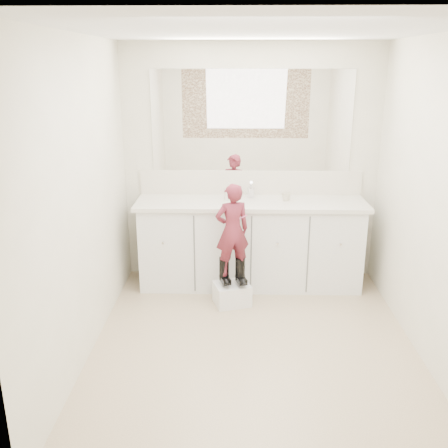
{
  "coord_description": "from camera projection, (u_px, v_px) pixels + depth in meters",
  "views": [
    {
      "loc": [
        -0.16,
        -3.55,
        2.19
      ],
      "look_at": [
        -0.26,
        0.84,
        0.77
      ],
      "focal_mm": 40.0,
      "sensor_mm": 36.0,
      "label": 1
    }
  ],
  "objects": [
    {
      "name": "ceiling",
      "position": [
        260.0,
        30.0,
        3.31
      ],
      "size": [
        3.0,
        3.0,
        0.0
      ],
      "primitive_type": "plane",
      "rotation": [
        3.14,
        0.0,
        0.0
      ],
      "color": "white",
      "rests_on": "wall_back"
    },
    {
      "name": "faucet",
      "position": [
        251.0,
        192.0,
        5.07
      ],
      "size": [
        0.08,
        0.08,
        0.1
      ],
      "primitive_type": "cylinder",
      "color": "silver",
      "rests_on": "countertop"
    },
    {
      "name": "backsplash",
      "position": [
        251.0,
        183.0,
        5.15
      ],
      "size": [
        2.28,
        0.03,
        0.25
      ],
      "primitive_type": "cube",
      "color": "beige",
      "rests_on": "countertop"
    },
    {
      "name": "wall_right",
      "position": [
        434.0,
        205.0,
        3.65
      ],
      "size": [
        0.0,
        3.0,
        3.0
      ],
      "primitive_type": "plane",
      "rotation": [
        1.57,
        0.0,
        -1.57
      ],
      "color": "beige",
      "rests_on": "floor"
    },
    {
      "name": "boot_right",
      "position": [
        240.0,
        271.0,
        4.66
      ],
      "size": [
        0.15,
        0.2,
        0.27
      ],
      "primitive_type": null,
      "rotation": [
        0.0,
        0.0,
        0.31
      ],
      "color": "black",
      "rests_on": "step_stool"
    },
    {
      "name": "wall_front",
      "position": [
        270.0,
        293.0,
        2.26
      ],
      "size": [
        2.6,
        0.0,
        2.6
      ],
      "primitive_type": "plane",
      "rotation": [
        -1.57,
        0.0,
        0.0
      ],
      "color": "beige",
      "rests_on": "floor"
    },
    {
      "name": "wall_back",
      "position": [
        251.0,
        165.0,
        5.11
      ],
      "size": [
        2.6,
        0.0,
        2.6
      ],
      "primitive_type": "plane",
      "rotation": [
        1.57,
        0.0,
        0.0
      ],
      "color": "beige",
      "rests_on": "floor"
    },
    {
      "name": "cup",
      "position": [
        286.0,
        197.0,
        4.94
      ],
      "size": [
        0.1,
        0.1,
        0.09
      ],
      "primitive_type": "imported",
      "rotation": [
        0.0,
        0.0,
        -0.09
      ],
      "color": "beige",
      "rests_on": "countertop"
    },
    {
      "name": "toothbrush",
      "position": [
        240.0,
        218.0,
        4.5
      ],
      "size": [
        0.13,
        0.05,
        0.06
      ],
      "primitive_type": "cylinder",
      "rotation": [
        0.0,
        1.22,
        0.31
      ],
      "color": "#D95488",
      "rests_on": "toddler"
    },
    {
      "name": "vanity_cabinet",
      "position": [
        250.0,
        245.0,
        5.09
      ],
      "size": [
        2.2,
        0.55,
        0.85
      ],
      "primitive_type": "cube",
      "color": "silver",
      "rests_on": "floor"
    },
    {
      "name": "mirror",
      "position": [
        252.0,
        121.0,
        4.96
      ],
      "size": [
        2.0,
        0.02,
        1.0
      ],
      "primitive_type": "cube",
      "color": "white",
      "rests_on": "wall_back"
    },
    {
      "name": "step_stool",
      "position": [
        232.0,
        294.0,
        4.74
      ],
      "size": [
        0.39,
        0.35,
        0.2
      ],
      "primitive_type": "cube",
      "rotation": [
        0.0,
        0.0,
        0.31
      ],
      "color": "white",
      "rests_on": "floor"
    },
    {
      "name": "soap_bottle",
      "position": [
        229.0,
        191.0,
        4.97
      ],
      "size": [
        0.09,
        0.09,
        0.17
      ],
      "primitive_type": "imported",
      "rotation": [
        0.0,
        0.0,
        0.22
      ],
      "color": "silver",
      "rests_on": "countertop"
    },
    {
      "name": "toddler",
      "position": [
        232.0,
        230.0,
        4.54
      ],
      "size": [
        0.37,
        0.3,
        0.87
      ],
      "primitive_type": "imported",
      "rotation": [
        0.0,
        0.0,
        3.45
      ],
      "color": "#A8334A",
      "rests_on": "step_stool"
    },
    {
      "name": "countertop",
      "position": [
        251.0,
        203.0,
        4.93
      ],
      "size": [
        2.28,
        0.58,
        0.04
      ],
      "primitive_type": "cube",
      "color": "beige",
      "rests_on": "vanity_cabinet"
    },
    {
      "name": "dot_panel",
      "position": [
        273.0,
        196.0,
        2.13
      ],
      "size": [
        2.0,
        0.01,
        1.2
      ],
      "primitive_type": "cube",
      "color": "#472819",
      "rests_on": "wall_front"
    },
    {
      "name": "floor",
      "position": [
        254.0,
        346.0,
        4.05
      ],
      "size": [
        3.0,
        3.0,
        0.0
      ],
      "primitive_type": "plane",
      "color": "#937B60",
      "rests_on": "ground"
    },
    {
      "name": "wall_left",
      "position": [
        82.0,
        203.0,
        3.71
      ],
      "size": [
        0.0,
        3.0,
        3.0
      ],
      "primitive_type": "plane",
      "rotation": [
        1.57,
        0.0,
        1.57
      ],
      "color": "beige",
      "rests_on": "floor"
    },
    {
      "name": "boot_left",
      "position": [
        224.0,
        271.0,
        4.67
      ],
      "size": [
        0.15,
        0.2,
        0.27
      ],
      "primitive_type": null,
      "rotation": [
        0.0,
        0.0,
        0.31
      ],
      "color": "black",
      "rests_on": "step_stool"
    }
  ]
}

